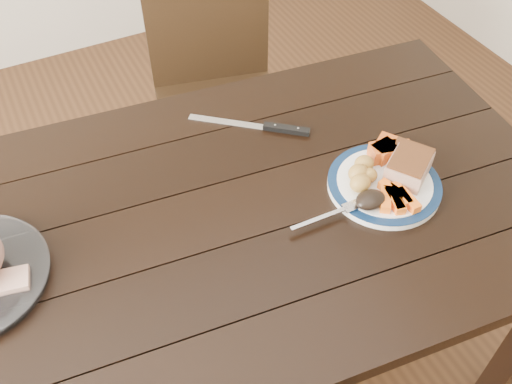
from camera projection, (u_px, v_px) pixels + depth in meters
name	position (u px, v px, depth m)	size (l,w,h in m)	color
ground	(231.00, 366.00, 1.82)	(4.00, 4.00, 0.00)	#472B16
dining_table	(222.00, 239.00, 1.34)	(1.68, 1.06, 0.75)	black
chair_far	(216.00, 82.00, 1.98)	(0.51, 0.51, 0.93)	black
dinner_plate	(384.00, 185.00, 1.32)	(0.26, 0.26, 0.02)	white
plate_rim	(385.00, 182.00, 1.32)	(0.26, 0.26, 0.02)	#0D2242
pork_slice	(409.00, 167.00, 1.31)	(0.11, 0.09, 0.05)	tan
roasted_potatoes	(362.00, 174.00, 1.30)	(0.09, 0.09, 0.04)	gold
carrot_batons	(396.00, 198.00, 1.26)	(0.08, 0.11, 0.02)	orange
pumpkin_wedges	(388.00, 150.00, 1.36)	(0.10, 0.09, 0.04)	#E55A19
dark_mushroom	(371.00, 200.00, 1.25)	(0.07, 0.05, 0.03)	black
fork	(332.00, 214.00, 1.25)	(0.18, 0.03, 0.00)	silver
cut_slice	(11.00, 281.00, 1.12)	(0.07, 0.06, 0.02)	tan
carving_knife	(271.00, 127.00, 1.46)	(0.26, 0.22, 0.01)	silver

